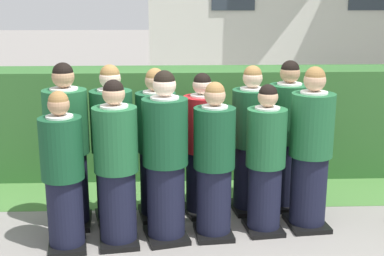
% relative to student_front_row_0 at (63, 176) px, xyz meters
% --- Properties ---
extents(ground_plane, '(60.00, 60.00, 0.00)m').
position_rel_student_front_row_0_xyz_m(ground_plane, '(1.22, 0.20, -0.72)').
color(ground_plane, gray).
extents(student_front_row_0, '(0.42, 0.49, 1.53)m').
position_rel_student_front_row_0_xyz_m(student_front_row_0, '(0.00, 0.00, 0.00)').
color(student_front_row_0, black).
rests_on(student_front_row_0, ground).
extents(student_front_row_1, '(0.44, 0.54, 1.61)m').
position_rel_student_front_row_0_xyz_m(student_front_row_1, '(0.49, 0.08, 0.04)').
color(student_front_row_1, black).
rests_on(student_front_row_1, ground).
extents(student_front_row_2, '(0.49, 0.57, 1.68)m').
position_rel_student_front_row_0_xyz_m(student_front_row_2, '(0.95, 0.17, 0.08)').
color(student_front_row_2, black).
rests_on(student_front_row_2, ground).
extents(student_front_row_3, '(0.41, 0.51, 1.56)m').
position_rel_student_front_row_0_xyz_m(student_front_row_3, '(1.42, 0.21, 0.02)').
color(student_front_row_3, black).
rests_on(student_front_row_3, ground).
extents(student_front_row_4, '(0.40, 0.51, 1.52)m').
position_rel_student_front_row_0_xyz_m(student_front_row_4, '(1.94, 0.30, -0.00)').
color(student_front_row_4, black).
rests_on(student_front_row_4, ground).
extents(student_front_row_5, '(0.44, 0.52, 1.68)m').
position_rel_student_front_row_0_xyz_m(student_front_row_5, '(2.42, 0.39, 0.08)').
color(student_front_row_5, black).
rests_on(student_front_row_5, ground).
extents(student_rear_row_0, '(0.45, 0.53, 1.71)m').
position_rel_student_front_row_0_xyz_m(student_rear_row_0, '(-0.05, 0.53, 0.09)').
color(student_rear_row_0, black).
rests_on(student_rear_row_0, ground).
extents(student_rear_row_1, '(0.49, 0.57, 1.68)m').
position_rel_student_front_row_0_xyz_m(student_rear_row_1, '(0.39, 0.62, 0.07)').
color(student_rear_row_1, black).
rests_on(student_rear_row_1, ground).
extents(student_rear_row_2, '(0.45, 0.53, 1.63)m').
position_rel_student_front_row_0_xyz_m(student_rear_row_2, '(0.85, 0.71, 0.05)').
color(student_rear_row_2, black).
rests_on(student_rear_row_2, ground).
extents(student_in_red_blazer, '(0.46, 0.54, 1.56)m').
position_rel_student_front_row_0_xyz_m(student_in_red_blazer, '(1.34, 0.78, 0.02)').
color(student_in_red_blazer, black).
rests_on(student_in_red_blazer, ground).
extents(student_rear_row_4, '(0.44, 0.51, 1.63)m').
position_rel_student_front_row_0_xyz_m(student_rear_row_4, '(1.87, 0.84, 0.05)').
color(student_rear_row_4, black).
rests_on(student_rear_row_4, ground).
extents(student_rear_row_5, '(0.46, 0.54, 1.67)m').
position_rel_student_front_row_0_xyz_m(student_rear_row_5, '(2.29, 0.94, 0.07)').
color(student_rear_row_5, black).
rests_on(student_rear_row_5, ground).
extents(hedge, '(8.28, 0.70, 1.41)m').
position_rel_student_front_row_0_xyz_m(hedge, '(1.22, 2.12, -0.02)').
color(hedge, '#33662D').
rests_on(hedge, ground).
extents(lawn_strip, '(8.28, 0.90, 0.01)m').
position_rel_student_front_row_0_xyz_m(lawn_strip, '(1.22, 1.32, -0.72)').
color(lawn_strip, '#477A38').
rests_on(lawn_strip, ground).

